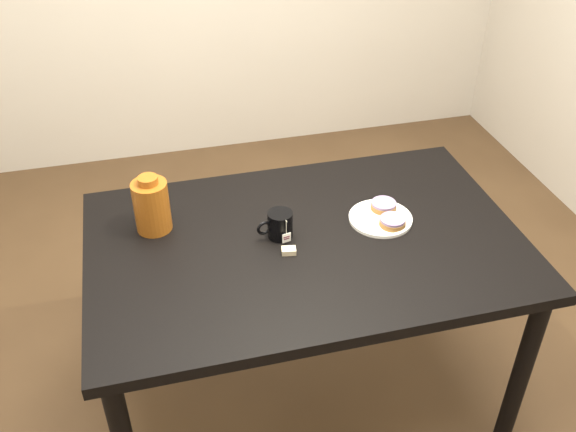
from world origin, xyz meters
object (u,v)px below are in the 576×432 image
Objects in this scene: plate at (380,218)px; mug at (280,225)px; teabag_pouch at (289,251)px; table at (305,259)px; bagel_front at (392,222)px; bagel_package at (152,205)px; bagel_back at (384,205)px.

plate is 1.64× the size of mug.
teabag_pouch is (-0.34, -0.10, 0.00)m from plate.
plate is (0.27, 0.04, 0.09)m from table.
teabag_pouch is at bearing -172.99° from bagel_front.
teabag_pouch is at bearing -142.45° from table.
bagel_package is (-0.74, 0.14, 0.08)m from plate.
mug reaches higher than bagel_back.
plate is 0.05m from bagel_back.
bagel_front is at bearing -1.74° from table.
bagel_front is 0.38m from mug.
table is 0.33m from bagel_back.
plate is 0.35m from mug.
table is 0.31m from bagel_front.
bagel_front reaches higher than table.
bagel_package reaches higher than bagel_back.
bagel_front is at bearing -19.56° from mug.
plate reaches higher than table.
bagel_front is at bearing -67.85° from plate.
teabag_pouch is (-0.07, -0.05, 0.09)m from table.
mug is 0.10m from teabag_pouch.
bagel_package is (-0.40, 0.24, 0.08)m from teabag_pouch.
mug is 0.65× the size of bagel_package.
teabag_pouch is at bearing -164.36° from plate.
mug reaches higher than plate.
bagel_back reaches higher than plate.
table is 0.16m from mug.
bagel_back and bagel_front have the same top height.
bagel_back is 0.40m from teabag_pouch.
bagel_back is at bearing -5.11° from mug.
plate is at bearing 15.64° from teabag_pouch.
bagel_back is (0.30, 0.09, 0.11)m from table.
bagel_back is 0.38m from mug.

